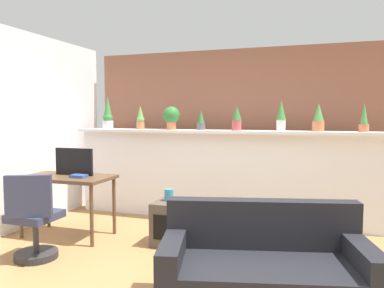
# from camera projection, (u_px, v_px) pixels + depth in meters

# --- Properties ---
(ground_plane) EXTENTS (12.00, 12.00, 0.00)m
(ground_plane) POSITION_uv_depth(u_px,v_px,m) (170.00, 277.00, 3.49)
(ground_plane) COLOR #9E7042
(divider_wall) EXTENTS (4.41, 0.16, 1.25)m
(divider_wall) POSITION_uv_depth(u_px,v_px,m) (222.00, 177.00, 5.33)
(divider_wall) COLOR white
(divider_wall) RESTS_ON ground
(plant_shelf) EXTENTS (4.41, 0.38, 0.04)m
(plant_shelf) POSITION_uv_depth(u_px,v_px,m) (221.00, 132.00, 5.25)
(plant_shelf) COLOR white
(plant_shelf) RESTS_ON divider_wall
(brick_wall_behind) EXTENTS (4.41, 0.10, 2.50)m
(brick_wall_behind) POSITION_uv_depth(u_px,v_px,m) (231.00, 131.00, 5.85)
(brick_wall_behind) COLOR #935B47
(brick_wall_behind) RESTS_ON ground
(potted_plant_0) EXTENTS (0.16, 0.16, 0.49)m
(potted_plant_0) POSITION_uv_depth(u_px,v_px,m) (108.00, 115.00, 5.76)
(potted_plant_0) COLOR silver
(potted_plant_0) RESTS_ON plant_shelf
(potted_plant_1) EXTENTS (0.12, 0.12, 0.35)m
(potted_plant_1) POSITION_uv_depth(u_px,v_px,m) (140.00, 119.00, 5.66)
(potted_plant_1) COLOR #C66B42
(potted_plant_1) RESTS_ON plant_shelf
(potted_plant_2) EXTENTS (0.25, 0.25, 0.34)m
(potted_plant_2) POSITION_uv_depth(u_px,v_px,m) (171.00, 116.00, 5.47)
(potted_plant_2) COLOR #C66B42
(potted_plant_2) RESTS_ON plant_shelf
(potted_plant_3) EXTENTS (0.12, 0.12, 0.28)m
(potted_plant_3) POSITION_uv_depth(u_px,v_px,m) (201.00, 121.00, 5.36)
(potted_plant_3) COLOR #4C4C51
(potted_plant_3) RESTS_ON plant_shelf
(potted_plant_4) EXTENTS (0.13, 0.13, 0.33)m
(potted_plant_4) POSITION_uv_depth(u_px,v_px,m) (237.00, 118.00, 5.13)
(potted_plant_4) COLOR #B7474C
(potted_plant_4) RESTS_ON plant_shelf
(potted_plant_5) EXTENTS (0.13, 0.13, 0.41)m
(potted_plant_5) POSITION_uv_depth(u_px,v_px,m) (281.00, 115.00, 4.98)
(potted_plant_5) COLOR silver
(potted_plant_5) RESTS_ON plant_shelf
(potted_plant_6) EXTENTS (0.15, 0.15, 0.37)m
(potted_plant_6) POSITION_uv_depth(u_px,v_px,m) (318.00, 118.00, 4.86)
(potted_plant_6) COLOR #C66B42
(potted_plant_6) RESTS_ON plant_shelf
(potted_plant_7) EXTENTS (0.12, 0.12, 0.36)m
(potted_plant_7) POSITION_uv_depth(u_px,v_px,m) (364.00, 119.00, 4.66)
(potted_plant_7) COLOR #C66B42
(potted_plant_7) RESTS_ON plant_shelf
(desk) EXTENTS (1.10, 0.60, 0.75)m
(desk) POSITION_uv_depth(u_px,v_px,m) (68.00, 183.00, 4.65)
(desk) COLOR brown
(desk) RESTS_ON ground
(tv_monitor) EXTENTS (0.52, 0.04, 0.34)m
(tv_monitor) POSITION_uv_depth(u_px,v_px,m) (74.00, 162.00, 4.69)
(tv_monitor) COLOR black
(tv_monitor) RESTS_ON desk
(office_chair) EXTENTS (0.51, 0.52, 0.91)m
(office_chair) POSITION_uv_depth(u_px,v_px,m) (34.00, 223.00, 3.86)
(office_chair) COLOR #262628
(office_chair) RESTS_ON ground
(side_cube_shelf) EXTENTS (0.40, 0.41, 0.50)m
(side_cube_shelf) POSITION_uv_depth(u_px,v_px,m) (172.00, 223.00, 4.36)
(side_cube_shelf) COLOR #4C4238
(side_cube_shelf) RESTS_ON ground
(vase_on_shelf) EXTENTS (0.11, 0.11, 0.14)m
(vase_on_shelf) POSITION_uv_depth(u_px,v_px,m) (169.00, 195.00, 4.40)
(vase_on_shelf) COLOR teal
(vase_on_shelf) RESTS_ON side_cube_shelf
(book_on_desk) EXTENTS (0.18, 0.13, 0.04)m
(book_on_desk) POSITION_uv_depth(u_px,v_px,m) (79.00, 176.00, 4.51)
(book_on_desk) COLOR #2D4C8C
(book_on_desk) RESTS_ON desk
(couch) EXTENTS (1.70, 1.11, 0.80)m
(couch) POSITION_uv_depth(u_px,v_px,m) (264.00, 274.00, 2.89)
(couch) COLOR black
(couch) RESTS_ON ground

